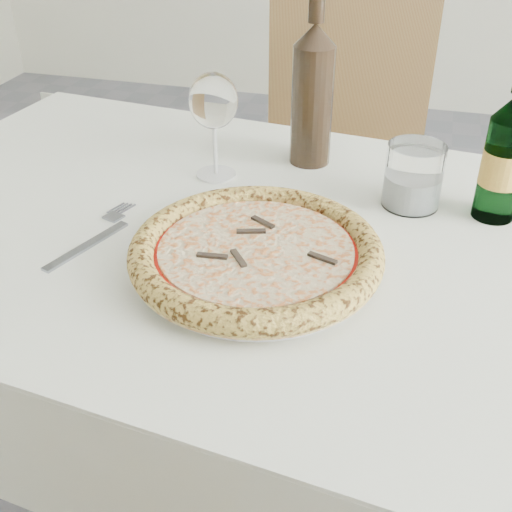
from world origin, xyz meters
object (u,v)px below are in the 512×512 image
(chair_far, at_px, (347,160))
(tumbler, at_px, (413,180))
(wine_glass, at_px, (213,103))
(plate, at_px, (256,263))
(beer_bottle, at_px, (505,158))
(pizza, at_px, (256,252))
(dining_table, at_px, (273,285))
(wine_bottle, at_px, (313,94))

(chair_far, bearing_deg, tumbler, -74.48)
(wine_glass, relative_size, tumbler, 1.78)
(plate, relative_size, tumbler, 3.02)
(tumbler, bearing_deg, beer_bottle, -2.14)
(pizza, bearing_deg, dining_table, 90.00)
(tumbler, xyz_separation_m, beer_bottle, (0.12, -0.00, 0.05))
(dining_table, bearing_deg, beer_bottle, 23.11)
(tumbler, bearing_deg, plate, -128.16)
(wine_bottle, bearing_deg, dining_table, -90.49)
(wine_bottle, bearing_deg, pizza, -90.35)
(chair_far, relative_size, plate, 3.09)
(pizza, relative_size, wine_glass, 1.90)
(beer_bottle, bearing_deg, pizza, -143.12)
(dining_table, distance_m, plate, 0.14)
(pizza, bearing_deg, plate, -32.01)
(chair_far, bearing_deg, pizza, -90.68)
(dining_table, xyz_separation_m, pizza, (-0.00, -0.10, 0.12))
(chair_far, bearing_deg, wine_glass, -103.84)
(dining_table, distance_m, wine_glass, 0.31)
(chair_far, height_order, beer_bottle, beer_bottle)
(dining_table, bearing_deg, chair_far, 89.23)
(tumbler, bearing_deg, dining_table, -143.70)
(plate, height_order, wine_glass, wine_glass)
(dining_table, bearing_deg, plate, -90.00)
(chair_far, xyz_separation_m, beer_bottle, (0.30, -0.64, 0.32))
(dining_table, relative_size, pizza, 4.27)
(dining_table, height_order, plate, plate)
(plate, bearing_deg, beer_bottle, 36.88)
(plate, distance_m, tumbler, 0.30)
(dining_table, distance_m, chair_far, 0.78)
(plate, xyz_separation_m, beer_bottle, (0.31, 0.23, 0.09))
(tumbler, xyz_separation_m, wine_bottle, (-0.18, 0.12, 0.08))
(pizza, height_order, wine_bottle, wine_bottle)
(wine_glass, distance_m, wine_bottle, 0.17)
(wine_glass, height_order, wine_bottle, wine_bottle)
(dining_table, xyz_separation_m, wine_glass, (-0.14, 0.16, 0.22))
(plate, height_order, beer_bottle, beer_bottle)
(pizza, xyz_separation_m, wine_glass, (-0.14, 0.26, 0.10))
(dining_table, relative_size, chair_far, 1.54)
(pizza, height_order, wine_glass, wine_glass)
(chair_far, height_order, plate, chair_far)
(dining_table, distance_m, wine_bottle, 0.34)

